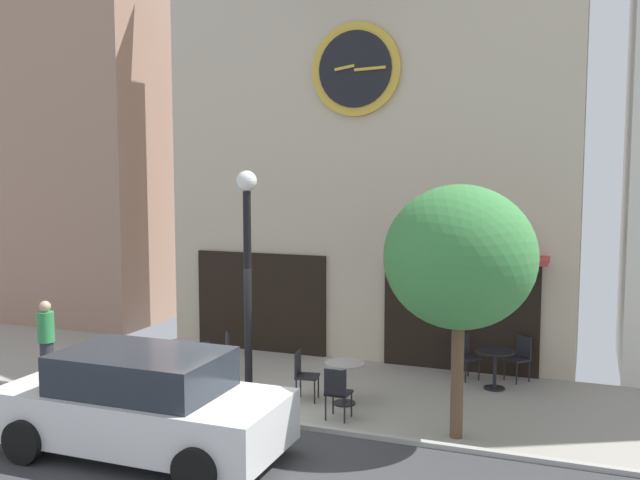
{
  "coord_description": "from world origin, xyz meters",
  "views": [
    {
      "loc": [
        5.44,
        -10.28,
        4.2
      ],
      "look_at": [
        0.63,
        2.19,
        2.89
      ],
      "focal_mm": 39.49,
      "sensor_mm": 36.0,
      "label": 1
    }
  ],
  "objects_px": {
    "street_tree": "(459,258)",
    "street_lamp": "(248,288)",
    "cafe_table_near_curb": "(495,361)",
    "cafe_table_rightmost": "(345,374)",
    "cafe_table_center_left": "(183,353)",
    "cafe_chair_near_lamp": "(337,390)",
    "cafe_chair_left_end": "(223,351)",
    "pedestrian_green": "(46,341)",
    "cafe_chair_right_end": "(199,360)",
    "cafe_chair_under_awning": "(303,372)",
    "parked_car_white": "(143,404)",
    "cafe_chair_outer": "(465,353)",
    "cafe_chair_curbside": "(520,355)"
  },
  "relations": [
    {
      "from": "cafe_table_rightmost",
      "to": "cafe_chair_right_end",
      "type": "distance_m",
      "value": 2.97
    },
    {
      "from": "cafe_table_near_curb",
      "to": "parked_car_white",
      "type": "bearing_deg",
      "value": -131.49
    },
    {
      "from": "cafe_table_rightmost",
      "to": "cafe_chair_under_awning",
      "type": "bearing_deg",
      "value": -175.29
    },
    {
      "from": "street_tree",
      "to": "cafe_chair_left_end",
      "type": "bearing_deg",
      "value": 162.49
    },
    {
      "from": "cafe_chair_outer",
      "to": "cafe_chair_curbside",
      "type": "bearing_deg",
      "value": 12.76
    },
    {
      "from": "cafe_chair_curbside",
      "to": "pedestrian_green",
      "type": "bearing_deg",
      "value": -157.5
    },
    {
      "from": "street_tree",
      "to": "cafe_chair_right_end",
      "type": "bearing_deg",
      "value": 171.14
    },
    {
      "from": "street_lamp",
      "to": "pedestrian_green",
      "type": "distance_m",
      "value": 4.51
    },
    {
      "from": "street_lamp",
      "to": "cafe_table_near_curb",
      "type": "bearing_deg",
      "value": 33.34
    },
    {
      "from": "cafe_chair_near_lamp",
      "to": "cafe_chair_curbside",
      "type": "height_order",
      "value": "same"
    },
    {
      "from": "cafe_table_rightmost",
      "to": "cafe_chair_left_end",
      "type": "xyz_separation_m",
      "value": [
        -2.89,
        0.73,
        -0.02
      ]
    },
    {
      "from": "cafe_table_center_left",
      "to": "cafe_chair_right_end",
      "type": "xyz_separation_m",
      "value": [
        0.67,
        -0.5,
        0.03
      ]
    },
    {
      "from": "street_tree",
      "to": "cafe_chair_left_end",
      "type": "xyz_separation_m",
      "value": [
        -5.07,
        1.6,
        -2.33
      ]
    },
    {
      "from": "cafe_table_center_left",
      "to": "parked_car_white",
      "type": "xyz_separation_m",
      "value": [
        1.58,
        -3.62,
        0.26
      ]
    },
    {
      "from": "cafe_table_center_left",
      "to": "cafe_chair_outer",
      "type": "distance_m",
      "value": 5.74
    },
    {
      "from": "street_tree",
      "to": "parked_car_white",
      "type": "height_order",
      "value": "street_tree"
    },
    {
      "from": "street_tree",
      "to": "cafe_table_near_curb",
      "type": "relative_size",
      "value": 5.26
    },
    {
      "from": "parked_car_white",
      "to": "street_lamp",
      "type": "bearing_deg",
      "value": 78.39
    },
    {
      "from": "cafe_table_near_curb",
      "to": "cafe_chair_near_lamp",
      "type": "relative_size",
      "value": 0.85
    },
    {
      "from": "street_lamp",
      "to": "cafe_chair_outer",
      "type": "xyz_separation_m",
      "value": [
        3.31,
        3.11,
        -1.61
      ]
    },
    {
      "from": "cafe_table_center_left",
      "to": "cafe_chair_left_end",
      "type": "distance_m",
      "value": 0.81
    },
    {
      "from": "cafe_table_near_curb",
      "to": "pedestrian_green",
      "type": "relative_size",
      "value": 0.46
    },
    {
      "from": "cafe_chair_near_lamp",
      "to": "cafe_chair_outer",
      "type": "bearing_deg",
      "value": 63.48
    },
    {
      "from": "street_lamp",
      "to": "cafe_chair_outer",
      "type": "height_order",
      "value": "street_lamp"
    },
    {
      "from": "street_tree",
      "to": "pedestrian_green",
      "type": "height_order",
      "value": "street_tree"
    },
    {
      "from": "cafe_chair_outer",
      "to": "pedestrian_green",
      "type": "xyz_separation_m",
      "value": [
        -7.62,
        -3.36,
        0.33
      ]
    },
    {
      "from": "cafe_table_center_left",
      "to": "cafe_chair_under_awning",
      "type": "bearing_deg",
      "value": -9.85
    },
    {
      "from": "cafe_chair_right_end",
      "to": "cafe_chair_left_end",
      "type": "distance_m",
      "value": 0.8
    },
    {
      "from": "street_lamp",
      "to": "cafe_chair_right_end",
      "type": "distance_m",
      "value": 2.25
    },
    {
      "from": "street_tree",
      "to": "street_lamp",
      "type": "bearing_deg",
      "value": 178.04
    },
    {
      "from": "cafe_table_rightmost",
      "to": "cafe_table_near_curb",
      "type": "bearing_deg",
      "value": 37.82
    },
    {
      "from": "cafe_chair_under_awning",
      "to": "street_lamp",
      "type": "bearing_deg",
      "value": -138.92
    },
    {
      "from": "cafe_table_rightmost",
      "to": "cafe_chair_right_end",
      "type": "xyz_separation_m",
      "value": [
        -2.97,
        -0.06,
        -0.02
      ]
    },
    {
      "from": "cafe_table_center_left",
      "to": "cafe_chair_under_awning",
      "type": "relative_size",
      "value": 0.81
    },
    {
      "from": "cafe_table_near_curb",
      "to": "cafe_table_rightmost",
      "type": "bearing_deg",
      "value": -142.18
    },
    {
      "from": "street_lamp",
      "to": "street_tree",
      "type": "distance_m",
      "value": 3.8
    },
    {
      "from": "street_tree",
      "to": "pedestrian_green",
      "type": "xyz_separation_m",
      "value": [
        -8.04,
        -0.12,
        -2.0
      ]
    },
    {
      "from": "cafe_table_center_left",
      "to": "cafe_chair_near_lamp",
      "type": "bearing_deg",
      "value": -18.43
    },
    {
      "from": "cafe_chair_left_end",
      "to": "pedestrian_green",
      "type": "bearing_deg",
      "value": -150.03
    },
    {
      "from": "parked_car_white",
      "to": "cafe_table_center_left",
      "type": "bearing_deg",
      "value": 113.63
    },
    {
      "from": "cafe_chair_curbside",
      "to": "cafe_chair_right_end",
      "type": "bearing_deg",
      "value": -155.17
    },
    {
      "from": "cafe_chair_under_awning",
      "to": "parked_car_white",
      "type": "bearing_deg",
      "value": -112.22
    },
    {
      "from": "cafe_chair_under_awning",
      "to": "cafe_chair_left_end",
      "type": "height_order",
      "value": "same"
    },
    {
      "from": "cafe_table_center_left",
      "to": "parked_car_white",
      "type": "distance_m",
      "value": 3.96
    },
    {
      "from": "cafe_table_rightmost",
      "to": "street_tree",
      "type": "bearing_deg",
      "value": -21.73
    },
    {
      "from": "cafe_chair_near_lamp",
      "to": "cafe_chair_outer",
      "type": "relative_size",
      "value": 1.0
    },
    {
      "from": "street_lamp",
      "to": "cafe_chair_outer",
      "type": "relative_size",
      "value": 4.68
    },
    {
      "from": "cafe_chair_outer",
      "to": "cafe_chair_left_end",
      "type": "bearing_deg",
      "value": -160.55
    },
    {
      "from": "parked_car_white",
      "to": "cafe_chair_outer",
      "type": "bearing_deg",
      "value": 55.56
    },
    {
      "from": "cafe_chair_curbside",
      "to": "cafe_table_near_curb",
      "type": "bearing_deg",
      "value": -118.59
    }
  ]
}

